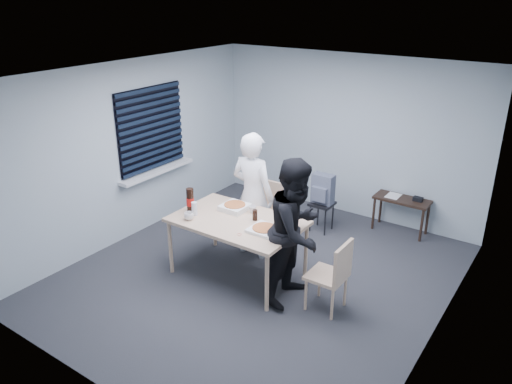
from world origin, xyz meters
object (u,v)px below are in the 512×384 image
Objects in this scene: chair_right at (334,272)px; soda_bottle at (190,200)px; person_white at (253,195)px; mug_b at (253,209)px; chair_far at (269,207)px; mug_a at (189,216)px; backpack at (323,189)px; stool at (322,209)px; dining_table at (237,224)px; person_black at (296,231)px; side_table at (402,203)px.

chair_right is 2.08m from soda_bottle.
person_white is 17.70× the size of mug_b.
chair_far is 8.90× the size of mug_b.
chair_far is at bearing 78.90° from mug_a.
person_white is 1.27m from backpack.
stool is 4.66× the size of mug_b.
person_black is (0.86, -0.01, 0.15)m from dining_table.
dining_table is at bearing 105.89° from person_white.
stool is 1.45× the size of soda_bottle.
chair_right is at bearing -34.14° from chair_far.
person_white is 14.39× the size of mug_a.
backpack reaches higher than mug_a.
mug_a is at bearing -170.05° from chair_right.
person_white is 1.19m from person_black.
chair_far is 0.62m from person_white.
stool is at bearing 80.25° from backpack.
backpack is (0.30, 1.76, -0.04)m from dining_table.
chair_far is 1.48m from mug_a.
person_white reaches higher than stool.
mug_a is (-0.28, -1.41, 0.33)m from chair_far.
soda_bottle is at bearing -109.45° from chair_far.
chair_far reaches higher than mug_b.
backpack is (-0.57, 1.76, -0.20)m from person_black.
person_black reaches higher than stool.
dining_table is at bearing 89.36° from person_black.
chair_far is 2.05m from side_table.
person_white is 1.00× the size of person_black.
mug_b is at bearing 70.48° from person_black.
person_black is at bearing 179.72° from chair_right.
mug_b is (-0.26, -1.47, 0.15)m from backpack.
person_white is at bearing 70.05° from mug_a.
chair_far is at bearing -83.06° from person_white.
chair_right is at bearing -0.51° from dining_table.
mug_a reaches higher than stool.
soda_bottle is at bearing -167.96° from dining_table.
backpack is at bearing 79.97° from mug_b.
backpack is (-1.07, 1.77, 0.18)m from chair_right.
soda_bottle is (-0.15, 0.20, 0.11)m from mug_a.
chair_far and mug_a have the same top height.
chair_far is 1.58m from person_black.
side_table is at bearing -10.45° from person_black.
person_white is at bearing -83.06° from chair_far.
person_black is 3.86× the size of backpack.
person_white is 0.88m from soda_bottle.
chair_far is 1.00× the size of chair_right.
person_white is at bearing 105.89° from dining_table.
stool is at bearing 80.42° from dining_table.
soda_bottle is at bearing 94.89° from person_black.
chair_far is at bearing -137.27° from backpack.
soda_bottle reaches higher than stool.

